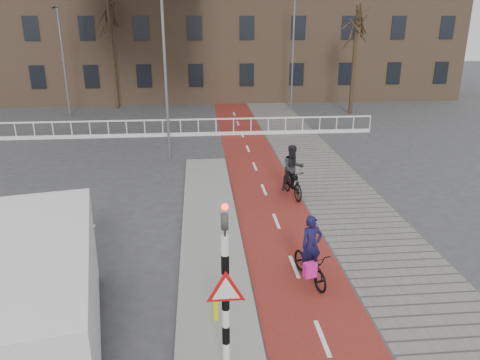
{
  "coord_description": "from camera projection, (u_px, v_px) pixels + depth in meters",
  "views": [
    {
      "loc": [
        -0.98,
        -9.04,
        6.47
      ],
      "look_at": [
        0.29,
        5.0,
        1.5
      ],
      "focal_mm": 35.0,
      "sensor_mm": 36.0,
      "label": 1
    }
  ],
  "objects": [
    {
      "name": "ground",
      "position": [
        247.0,
        314.0,
        10.72
      ],
      "size": [
        120.0,
        120.0,
        0.0
      ],
      "primitive_type": "plane",
      "color": "#38383A",
      "rests_on": "ground"
    },
    {
      "name": "bike_lane",
      "position": [
        258.0,
        173.0,
        20.24
      ],
      "size": [
        2.5,
        60.0,
        0.01
      ],
      "primitive_type": "cube",
      "color": "maroon",
      "rests_on": "ground"
    },
    {
      "name": "sidewalk",
      "position": [
        321.0,
        172.0,
        20.48
      ],
      "size": [
        3.0,
        60.0,
        0.01
      ],
      "primitive_type": "cube",
      "color": "slate",
      "rests_on": "ground"
    },
    {
      "name": "curb_island",
      "position": [
        211.0,
        236.0,
        14.4
      ],
      "size": [
        1.8,
        16.0,
        0.12
      ],
      "primitive_type": "cube",
      "color": "gray",
      "rests_on": "ground"
    },
    {
      "name": "traffic_signal",
      "position": [
        226.0,
        289.0,
        8.11
      ],
      "size": [
        0.8,
        0.8,
        3.68
      ],
      "color": "black",
      "rests_on": "curb_island"
    },
    {
      "name": "bollard",
      "position": [
        216.0,
        306.0,
        10.23
      ],
      "size": [
        0.12,
        0.12,
        0.68
      ],
      "primitive_type": "cylinder",
      "color": "#FEFF0E",
      "rests_on": "curb_island"
    },
    {
      "name": "cyclist_near",
      "position": [
        310.0,
        260.0,
        11.87
      ],
      "size": [
        1.0,
        1.79,
        1.79
      ],
      "rotation": [
        0.0,
        0.0,
        0.25
      ],
      "color": "black",
      "rests_on": "bike_lane"
    },
    {
      "name": "cyclist_far",
      "position": [
        293.0,
        176.0,
        17.39
      ],
      "size": [
        0.95,
        1.92,
        1.99
      ],
      "rotation": [
        0.0,
        0.0,
        0.17
      ],
      "color": "black",
      "rests_on": "bike_lane"
    },
    {
      "name": "van",
      "position": [
        33.0,
        302.0,
        8.94
      ],
      "size": [
        3.4,
        6.09,
        2.47
      ],
      "rotation": [
        0.0,
        0.0,
        0.2
      ],
      "color": "silver",
      "rests_on": "ground"
    },
    {
      "name": "railing",
      "position": [
        127.0,
        132.0,
        26.17
      ],
      "size": [
        28.0,
        0.1,
        0.99
      ],
      "color": "silver",
      "rests_on": "ground"
    },
    {
      "name": "tree_mid",
      "position": [
        113.0,
        55.0,
        33.15
      ],
      "size": [
        0.27,
        0.27,
        7.67
      ],
      "primitive_type": "cylinder",
      "color": "#2F2114",
      "rests_on": "ground"
    },
    {
      "name": "tree_right",
      "position": [
        354.0,
        61.0,
        31.55
      ],
      "size": [
        0.28,
        0.28,
        7.1
      ],
      "primitive_type": "cylinder",
      "color": "#2F2114",
      "rests_on": "ground"
    },
    {
      "name": "streetlight_near",
      "position": [
        166.0,
        80.0,
        20.69
      ],
      "size": [
        0.12,
        0.12,
        7.51
      ],
      "primitive_type": "cylinder",
      "color": "slate",
      "rests_on": "ground"
    },
    {
      "name": "streetlight_left",
      "position": [
        64.0,
        63.0,
        30.66
      ],
      "size": [
        0.12,
        0.12,
        7.08
      ],
      "primitive_type": "cylinder",
      "color": "slate",
      "rests_on": "ground"
    },
    {
      "name": "streetlight_right",
      "position": [
        293.0,
        52.0,
        32.81
      ],
      "size": [
        0.12,
        0.12,
        8.09
      ],
      "primitive_type": "cylinder",
      "color": "slate",
      "rests_on": "ground"
    }
  ]
}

